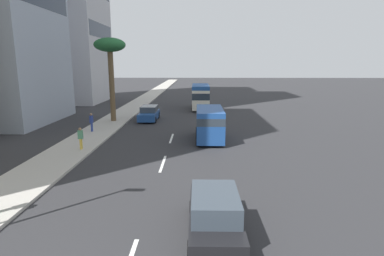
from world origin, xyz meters
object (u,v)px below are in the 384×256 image
van_second (210,122)px  palm_tree (110,50)px  car_third (214,216)px  pedestrian_mid_block (91,121)px  car_lead (149,113)px  minibus_fourth (201,96)px  pedestrian_near_lamp (81,137)px

van_second → palm_tree: (7.65, 9.74, 5.86)m
car_third → pedestrian_mid_block: (16.66, 9.88, 0.23)m
palm_tree → car_lead: bearing=-72.0°
car_third → minibus_fourth: bearing=0.3°
minibus_fourth → pedestrian_near_lamp: bearing=157.7°
car_third → palm_tree: bearing=23.1°
car_lead → pedestrian_near_lamp: pedestrian_near_lamp is taller
car_third → palm_tree: size_ratio=0.55×
car_lead → pedestrian_mid_block: bearing=-32.5°
van_second → pedestrian_near_lamp: bearing=110.7°
car_third → palm_tree: palm_tree is taller
car_third → pedestrian_near_lamp: bearing=38.8°
car_third → pedestrian_near_lamp: 13.92m
pedestrian_near_lamp → pedestrian_mid_block: 5.93m
car_third → minibus_fourth: 31.74m
palm_tree → pedestrian_mid_block: bearing=174.4°
car_lead → minibus_fourth: size_ratio=0.66×
minibus_fourth → pedestrian_mid_block: minibus_fourth is taller
pedestrian_near_lamp → palm_tree: size_ratio=0.18×
van_second → car_third: bearing=178.5°
pedestrian_mid_block → palm_tree: 8.22m
car_third → minibus_fourth: (31.73, 0.16, 0.96)m
van_second → car_lead: bearing=35.0°
car_third → pedestrian_near_lamp: (10.85, 8.71, 0.18)m
palm_tree → pedestrian_near_lamp: bearing=-176.6°
pedestrian_near_lamp → palm_tree: palm_tree is taller
pedestrian_near_lamp → car_lead: bearing=-104.4°
minibus_fourth → pedestrian_mid_block: (-15.07, 9.73, -0.73)m
car_lead → pedestrian_mid_block: 7.64m
car_lead → palm_tree: (-1.16, 3.57, 6.58)m
pedestrian_mid_block → car_third: bearing=-144.7°
car_lead → minibus_fourth: 10.35m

